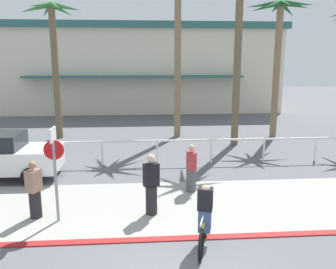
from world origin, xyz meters
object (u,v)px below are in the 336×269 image
(palm_tree_2, at_px, (53,41))
(pedestrian_1, at_px, (35,192))
(cyclist_yellow_0, at_px, (205,217))
(pedestrian_0, at_px, (151,187))
(stop_sign_bike_lane, at_px, (55,161))
(palm_tree_5, at_px, (278,33))
(palm_tree_3, at_px, (179,7))
(pedestrian_2, at_px, (191,170))
(palm_tree_4, at_px, (239,5))

(palm_tree_2, distance_m, pedestrian_1, 11.40)
(cyclist_yellow_0, relative_size, pedestrian_0, 1.01)
(stop_sign_bike_lane, height_order, palm_tree_2, palm_tree_2)
(palm_tree_2, height_order, cyclist_yellow_0, palm_tree_2)
(pedestrian_1, bearing_deg, palm_tree_5, 43.38)
(stop_sign_bike_lane, xyz_separation_m, palm_tree_3, (4.32, 10.52, 5.29))
(pedestrian_1, bearing_deg, palm_tree_2, 98.93)
(pedestrian_1, height_order, pedestrian_2, pedestrian_1)
(stop_sign_bike_lane, height_order, palm_tree_4, palm_tree_4)
(cyclist_yellow_0, bearing_deg, palm_tree_2, 116.14)
(palm_tree_3, bearing_deg, palm_tree_2, 179.12)
(palm_tree_3, height_order, palm_tree_5, palm_tree_3)
(palm_tree_2, xyz_separation_m, pedestrian_2, (6.14, -8.71, -4.51))
(palm_tree_2, bearing_deg, stop_sign_bike_lane, -77.87)
(palm_tree_4, height_order, pedestrian_0, palm_tree_4)
(palm_tree_4, relative_size, pedestrian_2, 5.84)
(pedestrian_1, bearing_deg, pedestrian_2, 19.96)
(palm_tree_3, height_order, pedestrian_2, palm_tree_3)
(palm_tree_5, bearing_deg, cyclist_yellow_0, -117.26)
(palm_tree_4, height_order, pedestrian_1, palm_tree_4)
(palm_tree_2, relative_size, palm_tree_4, 0.78)
(palm_tree_4, bearing_deg, pedestrian_1, -133.32)
(cyclist_yellow_0, relative_size, pedestrian_1, 1.09)
(pedestrian_1, bearing_deg, stop_sign_bike_lane, -22.28)
(stop_sign_bike_lane, distance_m, palm_tree_2, 11.43)
(palm_tree_3, distance_m, pedestrian_0, 12.11)
(palm_tree_5, height_order, pedestrian_1, palm_tree_5)
(pedestrian_0, bearing_deg, stop_sign_bike_lane, -174.35)
(palm_tree_2, height_order, palm_tree_5, palm_tree_5)
(palm_tree_3, bearing_deg, cyclist_yellow_0, -93.04)
(palm_tree_4, xyz_separation_m, pedestrian_1, (-7.62, -8.08, -6.06))
(palm_tree_2, bearing_deg, palm_tree_4, -13.77)
(stop_sign_bike_lane, distance_m, pedestrian_1, 1.17)
(stop_sign_bike_lane, relative_size, palm_tree_2, 0.35)
(palm_tree_2, bearing_deg, pedestrian_2, -54.82)
(palm_tree_3, height_order, palm_tree_4, palm_tree_3)
(palm_tree_2, distance_m, pedestrian_0, 12.25)
(palm_tree_5, distance_m, pedestrian_1, 14.94)
(palm_tree_5, relative_size, pedestrian_0, 4.21)
(cyclist_yellow_0, distance_m, pedestrian_1, 4.70)
(palm_tree_5, xyz_separation_m, pedestrian_0, (-7.10, -9.72, -4.82))
(palm_tree_3, bearing_deg, pedestrian_1, -115.90)
(palm_tree_5, relative_size, cyclist_yellow_0, 4.17)
(palm_tree_2, relative_size, palm_tree_5, 0.98)
(palm_tree_2, relative_size, palm_tree_3, 0.77)
(palm_tree_3, xyz_separation_m, palm_tree_4, (2.65, -2.17, -0.17))
(stop_sign_bike_lane, distance_m, palm_tree_5, 14.40)
(palm_tree_3, relative_size, cyclist_yellow_0, 5.29)
(palm_tree_3, relative_size, pedestrian_2, 5.89)
(palm_tree_2, height_order, pedestrian_2, palm_tree_2)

